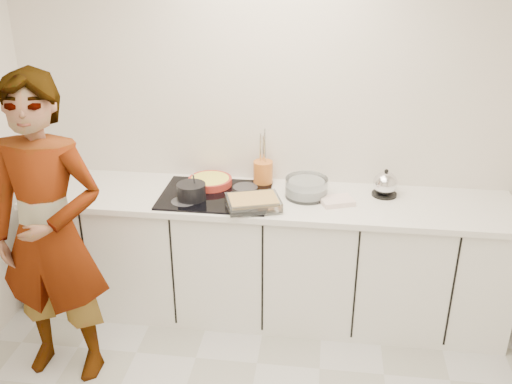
# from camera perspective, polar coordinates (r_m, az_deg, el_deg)

# --- Properties ---
(wall_back) EXTENTS (3.60, 0.00, 2.60)m
(wall_back) POSITION_cam_1_polar(r_m,az_deg,el_deg) (3.94, 1.76, 6.55)
(wall_back) COLOR beige
(wall_back) RESTS_ON ground
(base_cabinets) EXTENTS (3.20, 0.58, 0.87)m
(base_cabinets) POSITION_cam_1_polar(r_m,az_deg,el_deg) (4.01, 1.14, -6.72)
(base_cabinets) COLOR white
(base_cabinets) RESTS_ON floor
(countertop) EXTENTS (3.24, 0.64, 0.04)m
(countertop) POSITION_cam_1_polar(r_m,az_deg,el_deg) (3.80, 1.19, -0.82)
(countertop) COLOR white
(countertop) RESTS_ON base_cabinets
(hob) EXTENTS (0.72, 0.54, 0.01)m
(hob) POSITION_cam_1_polar(r_m,az_deg,el_deg) (3.82, -4.06, -0.29)
(hob) COLOR black
(hob) RESTS_ON countertop
(tart_dish) EXTENTS (0.36, 0.36, 0.05)m
(tart_dish) POSITION_cam_1_polar(r_m,az_deg,el_deg) (3.95, -4.61, 1.10)
(tart_dish) COLOR #AD2E23
(tart_dish) RESTS_ON hob
(saucepan) EXTENTS (0.23, 0.23, 0.18)m
(saucepan) POSITION_cam_1_polar(r_m,az_deg,el_deg) (3.74, -6.48, 0.06)
(saucepan) COLOR black
(saucepan) RESTS_ON hob
(baking_dish) EXTENTS (0.39, 0.34, 0.06)m
(baking_dish) POSITION_cam_1_polar(r_m,az_deg,el_deg) (3.61, -0.28, -1.00)
(baking_dish) COLOR silver
(baking_dish) RESTS_ON hob
(mixing_bowl) EXTENTS (0.33, 0.33, 0.13)m
(mixing_bowl) POSITION_cam_1_polar(r_m,az_deg,el_deg) (3.79, 5.06, 0.38)
(mixing_bowl) COLOR silver
(mixing_bowl) RESTS_ON countertop
(tea_towel) EXTENTS (0.25, 0.21, 0.03)m
(tea_towel) POSITION_cam_1_polar(r_m,az_deg,el_deg) (3.74, 8.09, -0.90)
(tea_towel) COLOR white
(tea_towel) RESTS_ON countertop
(kettle) EXTENTS (0.17, 0.17, 0.19)m
(kettle) POSITION_cam_1_polar(r_m,az_deg,el_deg) (3.88, 12.78, 0.74)
(kettle) COLOR black
(kettle) RESTS_ON countertop
(utensil_crock) EXTENTS (0.14, 0.14, 0.17)m
(utensil_crock) POSITION_cam_1_polar(r_m,az_deg,el_deg) (3.96, 0.71, 1.93)
(utensil_crock) COLOR orange
(utensil_crock) RESTS_ON countertop
(cook) EXTENTS (0.70, 0.47, 1.88)m
(cook) POSITION_cam_1_polar(r_m,az_deg,el_deg) (3.47, -19.95, -4.03)
(cook) COLOR white
(cook) RESTS_ON floor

